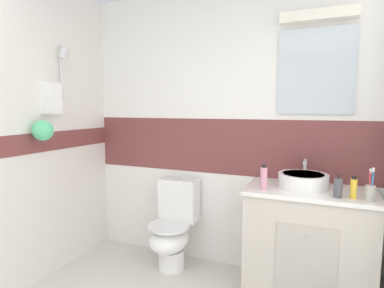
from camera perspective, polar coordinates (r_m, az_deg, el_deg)
wall_back_tiled at (r=2.83m, az=6.04°, el=2.82°), size 3.20×0.20×2.50m
vanity_cabinet at (r=2.61m, az=20.50°, el=-16.82°), size 0.91×0.53×0.85m
sink_basin at (r=2.49m, az=19.79°, el=-6.26°), size 0.37×0.41×0.19m
toilet at (r=2.91m, az=-3.54°, el=-15.07°), size 0.37×0.50×0.81m
toothbrush_cup at (r=2.33m, az=30.01°, el=-7.60°), size 0.06×0.06×0.22m
soap_dispenser at (r=2.31m, az=25.32°, el=-7.31°), size 0.05×0.05×0.17m
shampoo_bottle_tall at (r=2.34m, az=13.08°, el=-6.10°), size 0.05×0.05×0.19m
deodorant_spray_can at (r=2.33m, az=27.64°, el=-7.19°), size 0.04×0.04×0.15m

